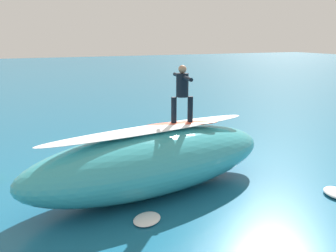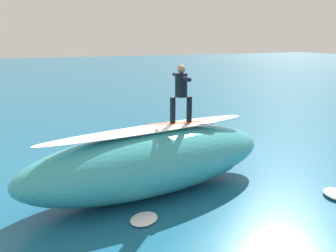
% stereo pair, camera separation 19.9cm
% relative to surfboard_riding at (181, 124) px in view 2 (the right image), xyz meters
% --- Properties ---
extents(ground_plane, '(120.00, 120.00, 0.00)m').
position_rel_surfboard_riding_xyz_m(ground_plane, '(0.19, -1.57, -1.64)').
color(ground_plane, '#196084').
extents(wave_crest, '(7.07, 3.36, 1.59)m').
position_rel_surfboard_riding_xyz_m(wave_crest, '(0.86, 0.15, -0.85)').
color(wave_crest, teal).
rests_on(wave_crest, ground_plane).
extents(wave_foam_lip, '(5.81, 1.78, 0.08)m').
position_rel_surfboard_riding_xyz_m(wave_foam_lip, '(0.86, 0.15, -0.01)').
color(wave_foam_lip, white).
rests_on(wave_foam_lip, wave_crest).
extents(surfboard_riding, '(2.00, 0.74, 0.10)m').
position_rel_surfboard_riding_xyz_m(surfboard_riding, '(0.00, 0.00, 0.00)').
color(surfboard_riding, '#E0563D').
rests_on(surfboard_riding, wave_crest).
extents(surfer_riding, '(0.57, 1.37, 1.45)m').
position_rel_surfboard_riding_xyz_m(surfer_riding, '(0.00, 0.00, 0.89)').
color(surfer_riding, black).
rests_on(surfer_riding, surfboard_riding).
extents(surfboard_paddling, '(1.97, 0.64, 0.08)m').
position_rel_surfboard_riding_xyz_m(surfboard_paddling, '(-0.56, -3.03, -1.60)').
color(surfboard_paddling, yellow).
rests_on(surfboard_paddling, ground_plane).
extents(surfer_paddling, '(1.67, 0.35, 0.30)m').
position_rel_surfboard_riding_xyz_m(surfer_paddling, '(-0.69, -3.03, -1.44)').
color(surfer_paddling, black).
rests_on(surfer_paddling, surfboard_paddling).
extents(foam_patch_near, '(0.89, 0.88, 0.09)m').
position_rel_surfboard_riding_xyz_m(foam_patch_near, '(1.58, 1.57, -1.60)').
color(foam_patch_near, white).
rests_on(foam_patch_near, ground_plane).
extents(foam_patch_mid, '(0.82, 0.93, 0.13)m').
position_rel_surfboard_riding_xyz_m(foam_patch_mid, '(-3.17, 2.22, -1.58)').
color(foam_patch_mid, white).
rests_on(foam_patch_mid, ground_plane).
extents(foam_patch_far, '(0.54, 0.59, 0.14)m').
position_rel_surfboard_riding_xyz_m(foam_patch_far, '(-0.27, -0.86, -1.57)').
color(foam_patch_far, white).
rests_on(foam_patch_far, ground_plane).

